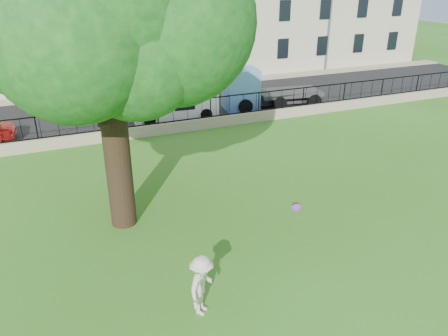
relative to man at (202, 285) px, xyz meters
name	(u,v)px	position (x,y,z in m)	size (l,w,h in m)	color
ground	(260,255)	(2.50, 1.61, -0.84)	(120.00, 120.00, 0.00)	#336117
retaining_wall	(159,129)	(2.50, 13.61, -0.54)	(50.00, 0.40, 0.60)	gray
iron_railing	(158,114)	(2.50, 13.61, 0.31)	(50.00, 0.05, 1.13)	black
street	(140,111)	(2.50, 18.31, -0.84)	(60.00, 9.00, 0.01)	black
sidewalk	(124,91)	(2.50, 23.51, -0.78)	(60.00, 1.40, 0.12)	gray
man	(202,285)	(0.00, 0.00, 0.00)	(1.09, 0.62, 1.68)	beige
frisbee	(296,207)	(3.80, 1.80, 0.48)	(0.27, 0.27, 0.03)	#B129EB
white_van	(174,101)	(4.14, 16.01, 0.19)	(4.92, 1.92, 2.07)	white
blue_truck	(271,87)	(10.61, 16.01, 0.44)	(6.12, 2.17, 2.57)	#5C8FD9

